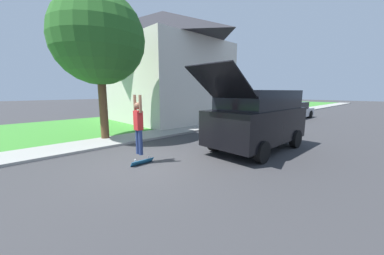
% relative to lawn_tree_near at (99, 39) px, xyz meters
% --- Properties ---
extents(ground_plane, '(120.00, 120.00, 0.00)m').
position_rel_lawn_tree_near_xyz_m(ground_plane, '(4.26, -0.37, -4.49)').
color(ground_plane, '#333335').
extents(lawn, '(10.00, 80.00, 0.08)m').
position_rel_lawn_tree_near_xyz_m(lawn, '(-3.74, 5.63, -4.45)').
color(lawn, '#387F2D').
rests_on(lawn, ground_plane).
extents(sidewalk, '(1.80, 80.00, 0.10)m').
position_rel_lawn_tree_near_xyz_m(sidewalk, '(0.66, 5.63, -4.44)').
color(sidewalk, gray).
rests_on(sidewalk, ground_plane).
extents(house, '(9.42, 7.84, 8.09)m').
position_rel_lawn_tree_near_xyz_m(house, '(-4.03, 6.46, -0.19)').
color(house, beige).
rests_on(house, lawn).
extents(lawn_tree_near, '(3.96, 3.96, 6.41)m').
position_rel_lawn_tree_near_xyz_m(lawn_tree_near, '(0.00, 0.00, 0.00)').
color(lawn_tree_near, brown).
rests_on(lawn_tree_near, lawn).
extents(suv_parked, '(2.17, 5.19, 3.02)m').
position_rel_lawn_tree_near_xyz_m(suv_parked, '(5.74, 3.64, -3.25)').
color(suv_parked, black).
rests_on(suv_parked, ground_plane).
extents(car_down_street, '(1.88, 4.26, 1.36)m').
position_rel_lawn_tree_near_xyz_m(car_down_street, '(2.93, 14.79, -3.85)').
color(car_down_street, '#B7B7BC').
rests_on(car_down_street, ground_plane).
extents(skateboarder, '(0.41, 0.21, 1.85)m').
position_rel_lawn_tree_near_xyz_m(skateboarder, '(4.05, -0.55, -3.24)').
color(skateboarder, navy).
rests_on(skateboarder, ground_plane).
extents(skateboard, '(0.20, 0.77, 0.23)m').
position_rel_lawn_tree_near_xyz_m(skateboard, '(4.19, -0.56, -4.40)').
color(skateboard, '#236B99').
rests_on(skateboard, ground_plane).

